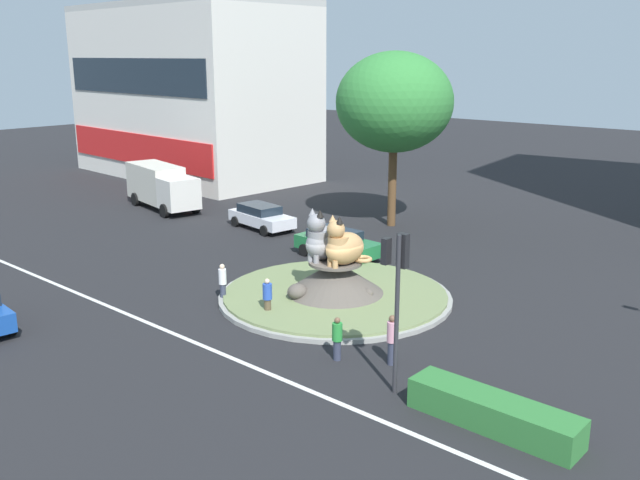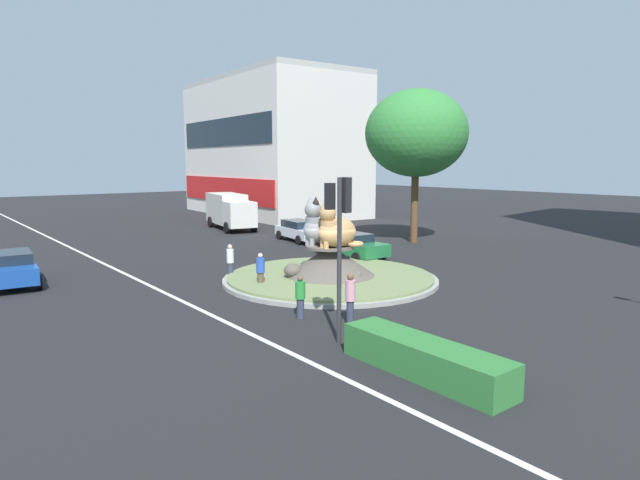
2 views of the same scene
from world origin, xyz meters
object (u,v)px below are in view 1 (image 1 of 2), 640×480
object	(u,v)px
traffic_light_mast	(397,278)
hatchback_near_shophouse	(337,243)
broadleaf_tree_behind_island	(394,103)
shophouse_block	(191,92)
pedestrian_green_shirt	(337,338)
cat_statue_calico	(343,246)
pedestrian_blue_shirt	(267,297)
sedan_on_far_lane	(261,216)
delivery_box_truck	(162,186)
pedestrian_pink_shirt	(392,338)
cat_statue_grey	(323,240)
pedestrian_white_shirt	(223,281)

from	to	relation	value
traffic_light_mast	hatchback_near_shophouse	distance (m)	15.00
broadleaf_tree_behind_island	hatchback_near_shophouse	world-z (taller)	broadleaf_tree_behind_island
shophouse_block	pedestrian_green_shirt	size ratio (longest dim) A/B	14.07
cat_statue_calico	shophouse_block	xyz separation A→B (m)	(-30.52, 16.50, 4.64)
traffic_light_mast	shophouse_block	distance (m)	42.79
pedestrian_blue_shirt	sedan_on_far_lane	bearing A→B (deg)	29.27
pedestrian_blue_shirt	shophouse_block	bearing A→B (deg)	38.10
traffic_light_mast	delivery_box_truck	distance (m)	29.64
broadleaf_tree_behind_island	pedestrian_pink_shirt	distance (m)	20.92
shophouse_block	pedestrian_blue_shirt	world-z (taller)	shophouse_block
traffic_light_mast	pedestrian_blue_shirt	world-z (taller)	traffic_light_mast
pedestrian_blue_shirt	delivery_box_truck	size ratio (longest dim) A/B	0.22
cat_statue_grey	sedan_on_far_lane	world-z (taller)	cat_statue_grey
pedestrian_pink_shirt	cat_statue_grey	bearing A→B (deg)	-63.01
sedan_on_far_lane	delivery_box_truck	size ratio (longest dim) A/B	0.65
shophouse_block	hatchback_near_shophouse	distance (m)	29.16
shophouse_block	pedestrian_pink_shirt	bearing A→B (deg)	-26.29
broadleaf_tree_behind_island	sedan_on_far_lane	bearing A→B (deg)	-132.33
pedestrian_white_shirt	cat_statue_grey	bearing A→B (deg)	-96.77
traffic_light_mast	pedestrian_pink_shirt	size ratio (longest dim) A/B	2.85
pedestrian_white_shirt	hatchback_near_shophouse	bearing A→B (deg)	-52.24
pedestrian_white_shirt	hatchback_near_shophouse	size ratio (longest dim) A/B	0.35
pedestrian_pink_shirt	pedestrian_green_shirt	xyz separation A→B (m)	(-1.60, -0.93, -0.14)
pedestrian_white_shirt	sedan_on_far_lane	bearing A→B (deg)	-17.34
sedan_on_far_lane	traffic_light_mast	bearing A→B (deg)	-24.54
pedestrian_blue_shirt	pedestrian_green_shirt	bearing A→B (deg)	-123.27
cat_statue_grey	shophouse_block	distance (m)	33.99
cat_statue_calico	pedestrian_pink_shirt	xyz separation A→B (m)	(5.11, -3.59, -1.52)
delivery_box_truck	cat_statue_grey	bearing A→B (deg)	-5.80
hatchback_near_shophouse	shophouse_block	bearing A→B (deg)	158.41
cat_statue_grey	broadleaf_tree_behind_island	size ratio (longest dim) A/B	0.22
pedestrian_green_shirt	sedan_on_far_lane	distance (m)	19.04
pedestrian_blue_shirt	broadleaf_tree_behind_island	bearing A→B (deg)	0.76
pedestrian_pink_shirt	pedestrian_green_shirt	distance (m)	1.86
cat_statue_grey	shophouse_block	xyz separation A→B (m)	(-29.38, 16.47, 4.60)
pedestrian_pink_shirt	hatchback_near_shophouse	xyz separation A→B (m)	(-9.60, 8.55, -0.16)
cat_statue_calico	traffic_light_mast	size ratio (longest dim) A/B	0.43
hatchback_near_shophouse	sedan_on_far_lane	bearing A→B (deg)	169.37
pedestrian_white_shirt	hatchback_near_shophouse	xyz separation A→B (m)	(-0.57, 8.18, -0.08)
pedestrian_blue_shirt	pedestrian_white_shirt	xyz separation A→B (m)	(-2.71, 0.00, 0.04)
delivery_box_truck	sedan_on_far_lane	bearing A→B (deg)	14.38
cat_statue_grey	broadleaf_tree_behind_island	xyz separation A→B (m)	(-5.42, 12.50, 4.91)
sedan_on_far_lane	hatchback_near_shophouse	size ratio (longest dim) A/B	1.02
pedestrian_white_shirt	sedan_on_far_lane	size ratio (longest dim) A/B	0.34
pedestrian_blue_shirt	cat_statue_grey	bearing A→B (deg)	-19.32
pedestrian_blue_shirt	hatchback_near_shophouse	xyz separation A→B (m)	(-3.28, 8.18, -0.04)
pedestrian_blue_shirt	pedestrian_pink_shirt	size ratio (longest dim) A/B	0.90
broadleaf_tree_behind_island	delivery_box_truck	world-z (taller)	broadleaf_tree_behind_island
pedestrian_blue_shirt	traffic_light_mast	bearing A→B (deg)	-121.67
cat_statue_grey	pedestrian_pink_shirt	world-z (taller)	cat_statue_grey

